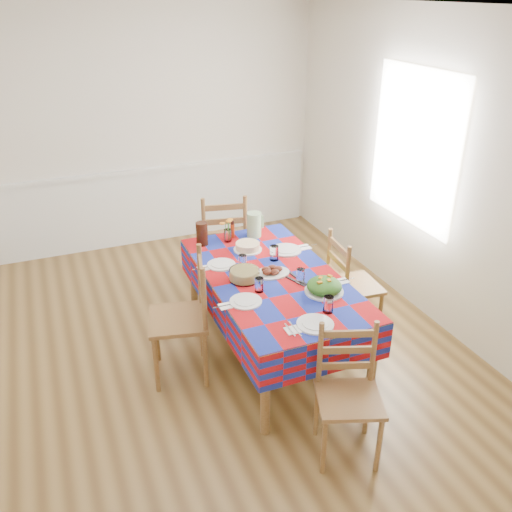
{
  "coord_description": "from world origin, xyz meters",
  "views": [
    {
      "loc": [
        -0.91,
        -3.61,
        2.81
      ],
      "look_at": [
        0.53,
        -0.08,
        0.9
      ],
      "focal_mm": 38.0,
      "sensor_mm": 36.0,
      "label": 1
    }
  ],
  "objects_px": {
    "tea_pitcher": "(202,234)",
    "chair_near": "(348,394)",
    "chair_far": "(224,242)",
    "chair_left": "(184,318)",
    "meat_platter": "(272,271)",
    "chair_right": "(350,286)",
    "green_pitcher": "(254,225)",
    "dining_table": "(272,284)"
  },
  "relations": [
    {
      "from": "meat_platter",
      "to": "chair_right",
      "type": "height_order",
      "value": "chair_right"
    },
    {
      "from": "green_pitcher",
      "to": "chair_right",
      "type": "bearing_deg",
      "value": -51.8
    },
    {
      "from": "tea_pitcher",
      "to": "chair_near",
      "type": "relative_size",
      "value": 0.23
    },
    {
      "from": "green_pitcher",
      "to": "dining_table",
      "type": "bearing_deg",
      "value": -101.21
    },
    {
      "from": "meat_platter",
      "to": "chair_left",
      "type": "xyz_separation_m",
      "value": [
        -0.75,
        -0.03,
        -0.24
      ]
    },
    {
      "from": "chair_near",
      "to": "chair_left",
      "type": "xyz_separation_m",
      "value": [
        -0.76,
        1.18,
        0.06
      ]
    },
    {
      "from": "meat_platter",
      "to": "chair_right",
      "type": "bearing_deg",
      "value": -1.49
    },
    {
      "from": "dining_table",
      "to": "chair_near",
      "type": "xyz_separation_m",
      "value": [
        0.01,
        -1.19,
        -0.2
      ]
    },
    {
      "from": "green_pitcher",
      "to": "chair_right",
      "type": "height_order",
      "value": "green_pitcher"
    },
    {
      "from": "meat_platter",
      "to": "chair_far",
      "type": "bearing_deg",
      "value": 90.72
    },
    {
      "from": "chair_far",
      "to": "dining_table",
      "type": "bearing_deg",
      "value": 102.77
    },
    {
      "from": "meat_platter",
      "to": "chair_far",
      "type": "relative_size",
      "value": 0.28
    },
    {
      "from": "chair_far",
      "to": "chair_right",
      "type": "height_order",
      "value": "chair_far"
    },
    {
      "from": "dining_table",
      "to": "meat_platter",
      "type": "height_order",
      "value": "meat_platter"
    },
    {
      "from": "meat_platter",
      "to": "green_pitcher",
      "type": "height_order",
      "value": "green_pitcher"
    },
    {
      "from": "chair_near",
      "to": "tea_pitcher",
      "type": "bearing_deg",
      "value": 120.32
    },
    {
      "from": "green_pitcher",
      "to": "chair_left",
      "type": "xyz_separation_m",
      "value": [
        -0.9,
        -0.77,
        -0.33
      ]
    },
    {
      "from": "chair_near",
      "to": "chair_left",
      "type": "distance_m",
      "value": 1.4
    },
    {
      "from": "green_pitcher",
      "to": "meat_platter",
      "type": "bearing_deg",
      "value": -101.23
    },
    {
      "from": "dining_table",
      "to": "chair_right",
      "type": "bearing_deg",
      "value": 0.27
    },
    {
      "from": "green_pitcher",
      "to": "chair_far",
      "type": "distance_m",
      "value": 0.56
    },
    {
      "from": "chair_left",
      "to": "chair_right",
      "type": "distance_m",
      "value": 1.49
    },
    {
      "from": "dining_table",
      "to": "chair_left",
      "type": "xyz_separation_m",
      "value": [
        -0.75,
        -0.01,
        -0.14
      ]
    },
    {
      "from": "dining_table",
      "to": "tea_pitcher",
      "type": "distance_m",
      "value": 0.86
    },
    {
      "from": "dining_table",
      "to": "chair_left",
      "type": "distance_m",
      "value": 0.76
    },
    {
      "from": "chair_near",
      "to": "chair_left",
      "type": "height_order",
      "value": "chair_left"
    },
    {
      "from": "chair_near",
      "to": "chair_far",
      "type": "bearing_deg",
      "value": 110.46
    },
    {
      "from": "chair_far",
      "to": "chair_left",
      "type": "bearing_deg",
      "value": 70.58
    },
    {
      "from": "tea_pitcher",
      "to": "chair_left",
      "type": "relative_size",
      "value": 0.2
    },
    {
      "from": "chair_near",
      "to": "chair_right",
      "type": "height_order",
      "value": "chair_right"
    },
    {
      "from": "dining_table",
      "to": "green_pitcher",
      "type": "distance_m",
      "value": 0.8
    },
    {
      "from": "chair_far",
      "to": "chair_right",
      "type": "bearing_deg",
      "value": 135.09
    },
    {
      "from": "chair_right",
      "to": "tea_pitcher",
      "type": "bearing_deg",
      "value": 59.63
    },
    {
      "from": "meat_platter",
      "to": "chair_right",
      "type": "distance_m",
      "value": 0.8
    },
    {
      "from": "green_pitcher",
      "to": "chair_near",
      "type": "distance_m",
      "value": 1.99
    },
    {
      "from": "meat_platter",
      "to": "chair_left",
      "type": "distance_m",
      "value": 0.79
    },
    {
      "from": "green_pitcher",
      "to": "chair_near",
      "type": "xyz_separation_m",
      "value": [
        -0.14,
        -1.95,
        -0.39
      ]
    },
    {
      "from": "green_pitcher",
      "to": "chair_left",
      "type": "distance_m",
      "value": 1.23
    },
    {
      "from": "dining_table",
      "to": "chair_near",
      "type": "bearing_deg",
      "value": -89.3
    },
    {
      "from": "chair_right",
      "to": "chair_near",
      "type": "bearing_deg",
      "value": 152.95
    },
    {
      "from": "tea_pitcher",
      "to": "chair_left",
      "type": "bearing_deg",
      "value": -117.05
    },
    {
      "from": "green_pitcher",
      "to": "chair_left",
      "type": "bearing_deg",
      "value": -139.22
    }
  ]
}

